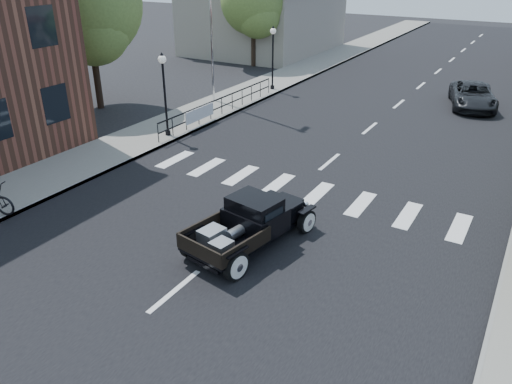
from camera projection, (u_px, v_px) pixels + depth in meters
The scene contains 13 objects.
ground at pixel (238, 239), 14.91m from camera, with size 120.00×120.00×0.00m, color black.
road at pixel (388, 113), 26.57m from camera, with size 14.00×80.00×0.02m, color black.
road_markings at pixel (355, 141), 22.68m from camera, with size 12.00×60.00×0.06m, color silver, non-canonical shape.
sidewalk_left at pixel (251, 92), 30.42m from camera, with size 3.00×80.00×0.15m, color gray.
low_building_left at pixel (264, 21), 42.44m from camera, with size 10.00×12.00×5.00m, color #9E9684.
railing at pixel (222, 105), 25.73m from camera, with size 0.08×10.00×1.00m, color black, non-canonical shape.
banner at pixel (200, 118), 24.23m from camera, with size 0.04×2.20×0.60m, color silver, non-canonical shape.
lamp_post_b at pixel (165, 95), 22.17m from camera, with size 0.36×0.36×3.72m, color black, non-canonical shape.
lamp_post_c at pixel (273, 58), 29.94m from camera, with size 0.36×0.36×3.72m, color black, non-canonical shape.
big_tree_near at pixel (90, 31), 25.75m from camera, with size 5.56×5.56×8.17m, color #546D2E, non-canonical shape.
big_tree_far at pixel (253, 17), 36.21m from camera, with size 4.74×4.74×6.97m, color #546D2E, non-canonical shape.
hotrod_pickup at pixel (250, 223), 14.25m from camera, with size 2.03×4.34×1.50m, color black, non-canonical shape.
second_car at pixel (473, 96), 27.29m from camera, with size 2.17×4.71×1.31m, color black.
Camera 1 is at (6.96, -10.80, 7.72)m, focal length 35.00 mm.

